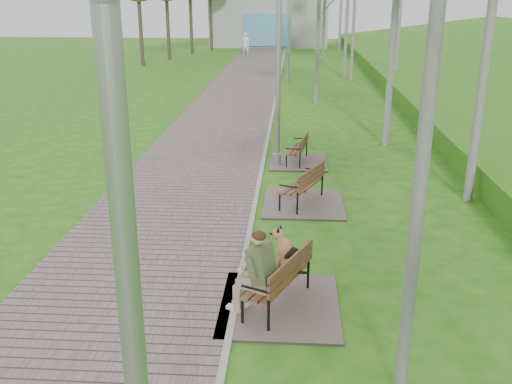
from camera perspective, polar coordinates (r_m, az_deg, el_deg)
walkway at (r=23.02m, az=-2.65°, el=8.25°), size 3.50×67.00×0.04m
kerb at (r=22.90m, az=1.75°, el=8.21°), size 0.10×67.00×0.05m
building_north at (r=52.04m, az=1.33°, el=16.59°), size 10.00×5.20×4.00m
bench_main at (r=8.41m, az=1.80°, el=-9.02°), size 1.75×1.94×1.53m
bench_second at (r=12.56m, az=4.61°, el=-0.39°), size 1.75×1.94×1.07m
bench_third at (r=15.68m, az=4.13°, el=3.53°), size 1.55×1.72×0.95m
lamp_post_second at (r=14.88m, az=2.25°, el=12.68°), size 0.22×0.22×5.80m
lamp_post_third at (r=30.07m, az=3.26°, el=16.03°), size 0.23×0.23×5.85m
lamp_post_far at (r=44.35m, az=3.43°, el=16.63°), size 0.20×0.20×5.15m
pedestrian_near at (r=43.78m, az=-1.05°, el=14.58°), size 0.62×0.41×1.69m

